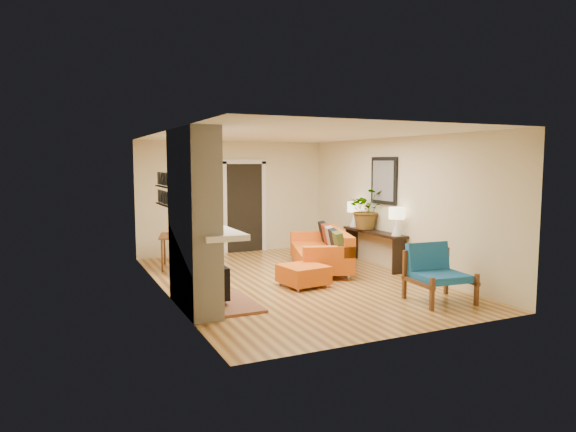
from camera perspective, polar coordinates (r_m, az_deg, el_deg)
name	(u,v)px	position (r m, az deg, el deg)	size (l,w,h in m)	color
room_shell	(268,201)	(11.73, -2.29, 1.70)	(6.50, 6.50, 6.50)	tan
fireplace	(196,224)	(7.47, -10.16, -0.85)	(1.09, 1.68, 2.60)	white
sofa	(324,250)	(10.22, 4.02, -3.83)	(1.59, 2.37, 0.86)	silver
ottoman	(303,274)	(8.85, 1.72, -6.46)	(0.80, 0.80, 0.36)	silver
blue_chair	(435,270)	(8.24, 16.05, -5.77)	(0.90, 0.89, 0.88)	brown
dining_table	(179,241)	(10.55, -12.01, -2.76)	(0.91, 1.56, 0.82)	brown
console_table	(374,238)	(10.62, 9.52, -2.43)	(0.34, 1.85, 0.72)	black
lamp_near	(397,218)	(9.96, 11.97, -0.22)	(0.30, 0.30, 0.54)	white
lamp_far	(354,211)	(11.20, 7.35, 0.54)	(0.30, 0.30, 0.54)	white
houseplant	(367,209)	(10.77, 8.73, 0.77)	(0.77, 0.66, 0.85)	#1E5919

